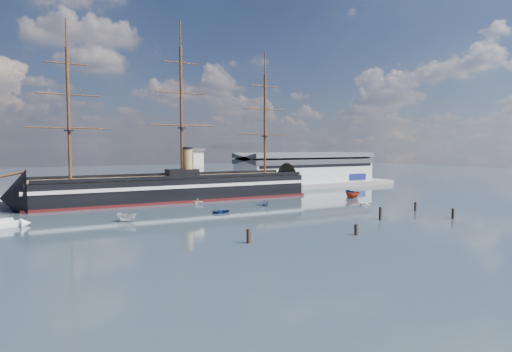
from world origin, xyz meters
TOP-DOWN VIEW (x-y plane):
  - ground at (0.00, 40.00)m, footprint 600.00×600.00m
  - quay at (10.00, 76.00)m, footprint 180.00×18.00m
  - warehouse at (58.00, 80.00)m, footprint 63.00×21.00m
  - quay_tower at (3.00, 73.00)m, footprint 5.00×5.00m
  - warship at (-11.27, 60.00)m, footprint 113.16×19.51m
  - sailboat at (-58.88, 33.92)m, footprint 8.84×4.30m
  - motorboat_a at (-33.41, 27.70)m, footprint 6.63×5.62m
  - motorboat_b at (-8.31, 28.39)m, footprint 1.29×3.02m
  - motorboat_c at (9.22, 34.85)m, footprint 5.37×2.25m
  - motorboat_d at (-6.88, 48.00)m, footprint 5.56×5.07m
  - motorboat_e at (36.35, 20.15)m, footprint 1.71×2.90m
  - motorboat_f at (47.95, 39.82)m, footprint 7.40×4.40m
  - motorboat_g at (44.10, 34.89)m, footprint 2.99×7.26m
  - piling_near_left at (-19.67, -6.23)m, footprint 0.64×0.64m
  - piling_near_mid at (2.41, -10.83)m, footprint 0.64×0.64m
  - piling_near_right at (20.40, -0.18)m, footprint 0.64×0.64m
  - piling_far_right at (39.47, 5.09)m, footprint 0.64×0.64m
  - piling_extra at (36.72, -8.28)m, footprint 0.64×0.64m

SIDE VIEW (x-z plane):
  - ground at x=0.00m, z-range 0.00..0.00m
  - quay at x=10.00m, z-range -1.00..1.00m
  - motorboat_a at x=-33.41m, z-range -1.29..1.29m
  - motorboat_b at x=-8.31m, z-range -0.70..0.70m
  - motorboat_c at x=9.22m, z-range -1.05..1.05m
  - motorboat_d at x=-6.88m, z-range -0.97..0.97m
  - motorboat_e at x=36.35m, z-range -0.63..0.63m
  - motorboat_f at x=47.95m, z-range -1.39..1.39m
  - motorboat_g at x=44.10m, z-range -1.43..1.43m
  - piling_near_left at x=-19.67m, z-range -1.67..1.67m
  - piling_near_mid at x=2.41m, z-range -1.45..1.45m
  - piling_near_right at x=20.40m, z-range -1.89..1.89m
  - piling_far_right at x=39.47m, z-range -1.58..1.58m
  - piling_extra at x=36.72m, z-range -1.62..1.62m
  - sailboat at x=-58.88m, z-range -5.93..7.66m
  - warship at x=-11.27m, z-range -22.93..31.01m
  - warehouse at x=58.00m, z-range 2.18..13.78m
  - quay_tower at x=3.00m, z-range 2.25..17.25m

